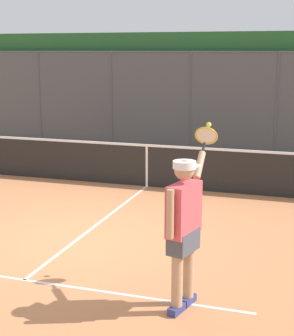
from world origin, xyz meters
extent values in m
plane|color=#C67A4C|center=(0.00, 0.00, 0.00)|extent=(60.00, 60.00, 0.00)
cube|color=white|center=(0.00, 1.67, 0.00)|extent=(6.13, 0.05, 0.01)
cube|color=white|center=(0.00, -0.98, 0.00)|extent=(0.05, 5.31, 0.01)
cylinder|color=#474C51|center=(-2.44, -7.69, 1.49)|extent=(0.07, 0.07, 2.98)
cylinder|color=#474C51|center=(0.00, -7.69, 1.49)|extent=(0.07, 0.07, 2.98)
cylinder|color=#474C51|center=(2.44, -7.69, 1.49)|extent=(0.07, 0.07, 2.98)
cylinder|color=#474C51|center=(4.89, -7.69, 1.49)|extent=(0.07, 0.07, 2.98)
cylinder|color=#474C51|center=(0.00, -7.69, 2.94)|extent=(14.67, 0.05, 0.05)
cube|color=#474C51|center=(0.00, -7.69, 1.49)|extent=(14.67, 0.02, 2.98)
cube|color=#235B2D|center=(0.00, -8.34, 1.76)|extent=(17.67, 0.90, 3.51)
cube|color=#ADADA8|center=(0.00, -7.51, 0.07)|extent=(15.67, 0.18, 0.15)
cube|color=black|center=(0.00, -3.63, 0.46)|extent=(9.99, 0.02, 0.91)
cube|color=white|center=(0.00, -3.63, 0.94)|extent=(9.99, 0.04, 0.05)
cube|color=white|center=(0.00, -3.63, 0.46)|extent=(0.05, 0.04, 0.91)
cube|color=navy|center=(-2.17, 1.93, 0.04)|extent=(0.17, 0.28, 0.09)
cylinder|color=tan|center=(-2.17, 1.93, 0.51)|extent=(0.13, 0.13, 0.83)
cube|color=navy|center=(-2.24, 1.66, 0.04)|extent=(0.17, 0.28, 0.09)
cylinder|color=tan|center=(-2.24, 1.66, 0.51)|extent=(0.13, 0.13, 0.83)
cube|color=#474C56|center=(-2.21, 1.79, 0.84)|extent=(0.32, 0.48, 0.26)
cube|color=#DB4C56|center=(-2.21, 1.79, 1.23)|extent=(0.33, 0.55, 0.60)
cylinder|color=tan|center=(-2.13, 2.10, 1.25)|extent=(0.08, 0.08, 0.55)
cylinder|color=tan|center=(-2.27, 1.32, 1.65)|extent=(0.10, 0.41, 0.31)
sphere|color=tan|center=(-2.21, 1.79, 1.68)|extent=(0.23, 0.23, 0.23)
cylinder|color=white|center=(-2.21, 1.79, 1.75)|extent=(0.32, 0.32, 0.09)
cube|color=white|center=(-2.24, 1.67, 1.71)|extent=(0.24, 0.25, 0.02)
cylinder|color=black|center=(-2.26, 1.06, 1.81)|extent=(0.04, 0.17, 0.13)
torus|color=gold|center=(-2.26, 0.88, 1.94)|extent=(0.30, 0.19, 0.26)
cylinder|color=silver|center=(-2.26, 0.88, 1.94)|extent=(0.25, 0.15, 0.21)
sphere|color=#D6E042|center=(-2.25, 0.70, 2.06)|extent=(0.07, 0.07, 0.07)
sphere|color=#D6E042|center=(-1.19, -2.09, 0.03)|extent=(0.07, 0.07, 0.07)
camera|label=1|loc=(-3.62, 7.52, 3.00)|focal=57.46mm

